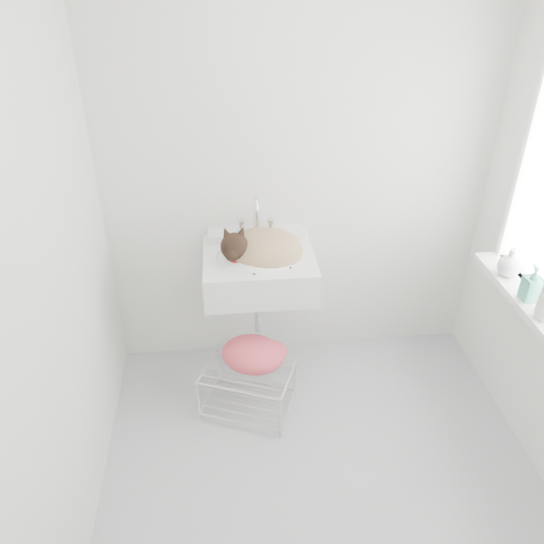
{
  "coord_description": "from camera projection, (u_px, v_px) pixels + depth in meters",
  "views": [
    {
      "loc": [
        -0.43,
        -1.83,
        2.32
      ],
      "look_at": [
        -0.2,
        0.5,
        0.88
      ],
      "focal_mm": 35.9,
      "sensor_mm": 36.0,
      "label": 1
    }
  ],
  "objects": [
    {
      "name": "floor",
      "position": [
        320.0,
        466.0,
        2.8
      ],
      "size": [
        2.2,
        2.0,
        0.02
      ],
      "primitive_type": "cube",
      "color": "#A8AFB4",
      "rests_on": "ground"
    },
    {
      "name": "back_wall",
      "position": [
        299.0,
        166.0,
        2.99
      ],
      "size": [
        2.2,
        0.02,
        2.5
      ],
      "primitive_type": "cube",
      "color": "white",
      "rests_on": "ground"
    },
    {
      "name": "left_wall",
      "position": [
        48.0,
        270.0,
        2.05
      ],
      "size": [
        0.02,
        2.0,
        2.5
      ],
      "primitive_type": "cube",
      "color": "white",
      "rests_on": "ground"
    },
    {
      "name": "windowsill",
      "position": [
        528.0,
        300.0,
        2.62
      ],
      "size": [
        0.16,
        0.88,
        0.04
      ],
      "primitive_type": "cube",
      "color": "white",
      "rests_on": "right_wall"
    },
    {
      "name": "sink",
      "position": [
        259.0,
        254.0,
        2.96
      ],
      "size": [
        0.6,
        0.53,
        0.24
      ],
      "primitive_type": "cube",
      "color": "white",
      "rests_on": "back_wall"
    },
    {
      "name": "faucet",
      "position": [
        256.0,
        217.0,
        3.04
      ],
      "size": [
        0.22,
        0.15,
        0.22
      ],
      "primitive_type": null,
      "color": "silver",
      "rests_on": "sink"
    },
    {
      "name": "cat",
      "position": [
        261.0,
        249.0,
        2.92
      ],
      "size": [
        0.44,
        0.35,
        0.28
      ],
      "rotation": [
        0.0,
        0.0,
        -0.03
      ],
      "color": "tan",
      "rests_on": "sink"
    },
    {
      "name": "wire_rack",
      "position": [
        248.0,
        387.0,
        3.07
      ],
      "size": [
        0.56,
        0.48,
        0.28
      ],
      "primitive_type": "cube",
      "rotation": [
        0.0,
        0.0,
        -0.38
      ],
      "color": "beige",
      "rests_on": "floor"
    },
    {
      "name": "towel",
      "position": [
        253.0,
        360.0,
        3.03
      ],
      "size": [
        0.43,
        0.37,
        0.15
      ],
      "primitive_type": "ellipsoid",
      "rotation": [
        0.0,
        0.0,
        -0.42
      ],
      "color": "orange",
      "rests_on": "wire_rack"
    },
    {
      "name": "bottle_b",
      "position": [
        528.0,
        299.0,
        2.59
      ],
      "size": [
        0.08,
        0.08,
        0.18
      ],
      "primitive_type": "imported",
      "rotation": [
        0.0,
        0.0,
        3.15
      ],
      "color": "teal",
      "rests_on": "windowsill"
    },
    {
      "name": "bottle_c",
      "position": [
        507.0,
        275.0,
        2.78
      ],
      "size": [
        0.17,
        0.17,
        0.15
      ],
      "primitive_type": "imported",
      "rotation": [
        0.0,
        0.0,
        5.54
      ],
      "color": "white",
      "rests_on": "windowsill"
    }
  ]
}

